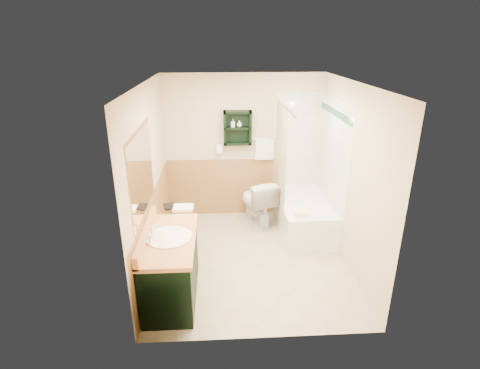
% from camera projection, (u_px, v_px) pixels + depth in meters
% --- Properties ---
extents(floor, '(3.00, 3.00, 0.00)m').
position_uv_depth(floor, '(250.00, 258.00, 5.27)').
color(floor, '#C1B28D').
rests_on(floor, ground).
extents(back_wall, '(2.60, 0.04, 2.40)m').
position_uv_depth(back_wall, '(243.00, 147.00, 6.24)').
color(back_wall, beige).
rests_on(back_wall, ground).
extents(left_wall, '(0.04, 3.00, 2.40)m').
position_uv_depth(left_wall, '(148.00, 181.00, 4.76)').
color(left_wall, beige).
rests_on(left_wall, ground).
extents(right_wall, '(0.04, 3.00, 2.40)m').
position_uv_depth(right_wall, '(351.00, 177.00, 4.90)').
color(right_wall, beige).
rests_on(right_wall, ground).
extents(ceiling, '(2.60, 3.00, 0.04)m').
position_uv_depth(ceiling, '(252.00, 81.00, 4.39)').
color(ceiling, white).
rests_on(ceiling, back_wall).
extents(wainscot_left, '(2.98, 2.98, 1.00)m').
position_uv_depth(wainscot_left, '(155.00, 230.00, 5.01)').
color(wainscot_left, tan).
rests_on(wainscot_left, left_wall).
extents(wainscot_back, '(2.58, 2.58, 1.00)m').
position_uv_depth(wainscot_back, '(243.00, 187.00, 6.47)').
color(wainscot_back, tan).
rests_on(wainscot_back, back_wall).
extents(mirror_frame, '(1.30, 1.30, 1.00)m').
position_uv_depth(mirror_frame, '(142.00, 173.00, 4.14)').
color(mirror_frame, brown).
rests_on(mirror_frame, left_wall).
extents(mirror_glass, '(1.20, 1.20, 0.90)m').
position_uv_depth(mirror_glass, '(142.00, 173.00, 4.14)').
color(mirror_glass, white).
rests_on(mirror_glass, left_wall).
extents(tile_right, '(1.50, 1.50, 2.10)m').
position_uv_depth(tile_right, '(331.00, 169.00, 5.65)').
color(tile_right, white).
rests_on(tile_right, right_wall).
extents(tile_back, '(0.95, 0.95, 2.10)m').
position_uv_depth(tile_back, '(304.00, 155.00, 6.31)').
color(tile_back, white).
rests_on(tile_back, back_wall).
extents(tile_accent, '(1.50, 1.50, 0.10)m').
position_uv_depth(tile_accent, '(335.00, 113.00, 5.34)').
color(tile_accent, '#154B32').
rests_on(tile_accent, right_wall).
extents(wall_shelf, '(0.45, 0.15, 0.55)m').
position_uv_depth(wall_shelf, '(238.00, 128.00, 6.00)').
color(wall_shelf, black).
rests_on(wall_shelf, back_wall).
extents(hair_dryer, '(0.10, 0.24, 0.18)m').
position_uv_depth(hair_dryer, '(219.00, 149.00, 6.14)').
color(hair_dryer, white).
rests_on(hair_dryer, back_wall).
extents(towel_bar, '(0.40, 0.06, 0.40)m').
position_uv_depth(towel_bar, '(265.00, 139.00, 6.14)').
color(towel_bar, white).
rests_on(towel_bar, back_wall).
extents(curtain_rod, '(0.03, 1.60, 0.03)m').
position_uv_depth(curtain_rod, '(285.00, 106.00, 5.26)').
color(curtain_rod, silver).
rests_on(curtain_rod, back_wall).
extents(shower_curtain, '(1.05, 1.05, 1.70)m').
position_uv_depth(shower_curtain, '(280.00, 160.00, 5.74)').
color(shower_curtain, beige).
rests_on(shower_curtain, curtain_rod).
extents(vanity, '(0.59, 1.23, 0.78)m').
position_uv_depth(vanity, '(171.00, 267.00, 4.38)').
color(vanity, black).
rests_on(vanity, ground).
extents(bathtub, '(0.80, 1.50, 0.53)m').
position_uv_depth(bathtub, '(304.00, 215.00, 5.97)').
color(bathtub, white).
rests_on(bathtub, ground).
extents(toilet, '(0.67, 0.89, 0.77)m').
position_uv_depth(toilet, '(257.00, 202.00, 6.13)').
color(toilet, white).
rests_on(toilet, ground).
extents(counter_towel, '(0.26, 0.21, 0.04)m').
position_uv_depth(counter_towel, '(183.00, 208.00, 4.94)').
color(counter_towel, white).
rests_on(counter_towel, vanity).
extents(vanity_book, '(0.15, 0.06, 0.21)m').
position_uv_depth(vanity_book, '(163.00, 201.00, 4.95)').
color(vanity_book, black).
rests_on(vanity_book, vanity).
extents(tub_towel, '(0.23, 0.19, 0.07)m').
position_uv_depth(tub_towel, '(301.00, 213.00, 5.35)').
color(tub_towel, white).
rests_on(tub_towel, bathtub).
extents(soap_bottle_a, '(0.08, 0.14, 0.06)m').
position_uv_depth(soap_bottle_a, '(233.00, 125.00, 5.98)').
color(soap_bottle_a, white).
rests_on(soap_bottle_a, wall_shelf).
extents(soap_bottle_b, '(0.11, 0.13, 0.08)m').
position_uv_depth(soap_bottle_b, '(239.00, 124.00, 5.98)').
color(soap_bottle_b, white).
rests_on(soap_bottle_b, wall_shelf).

